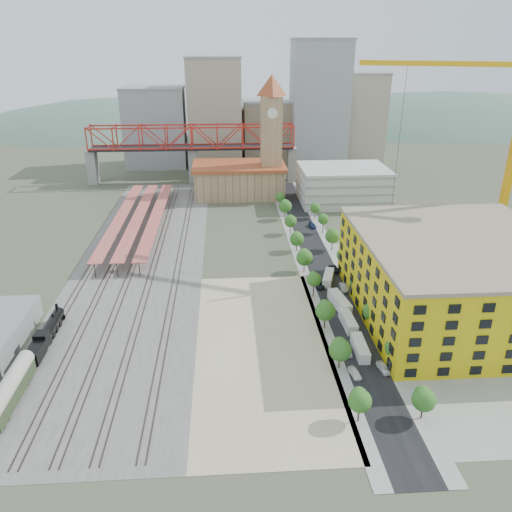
{
  "coord_description": "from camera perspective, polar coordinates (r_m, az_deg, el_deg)",
  "views": [
    {
      "loc": [
        -11.23,
        -120.56,
        59.63
      ],
      "look_at": [
        -3.72,
        -6.08,
        10.0
      ],
      "focal_mm": 35.0,
      "sensor_mm": 36.0,
      "label": 1
    }
  ],
  "objects": [
    {
      "name": "ground",
      "position": [
        134.96,
        1.41,
        -2.83
      ],
      "size": [
        400.0,
        400.0,
        0.0
      ],
      "primitive_type": "plane",
      "color": "#474C38",
      "rests_on": "ground"
    },
    {
      "name": "ballast_strip",
      "position": [
        152.4,
        -12.8,
        -0.24
      ],
      "size": [
        36.0,
        165.0,
        0.06
      ],
      "primitive_type": "cube",
      "color": "#605E59",
      "rests_on": "ground"
    },
    {
      "name": "dirt_lot",
      "position": [
        107.4,
        0.75,
        -10.31
      ],
      "size": [
        28.0,
        67.0,
        0.06
      ],
      "primitive_type": "cube",
      "color": "tan",
      "rests_on": "ground"
    },
    {
      "name": "street_asphalt",
      "position": [
        150.56,
        6.98,
        -0.11
      ],
      "size": [
        12.0,
        170.0,
        0.06
      ],
      "primitive_type": "cube",
      "color": "black",
      "rests_on": "ground"
    },
    {
      "name": "sidewalk_west",
      "position": [
        149.67,
        4.91,
        -0.17
      ],
      "size": [
        3.0,
        170.0,
        0.04
      ],
      "primitive_type": "cube",
      "color": "gray",
      "rests_on": "ground"
    },
    {
      "name": "sidewalk_east",
      "position": [
        151.66,
        9.02,
        -0.06
      ],
      "size": [
        3.0,
        170.0,
        0.04
      ],
      "primitive_type": "cube",
      "color": "gray",
      "rests_on": "ground"
    },
    {
      "name": "construction_pad",
      "position": [
        129.71,
        22.57,
        -5.93
      ],
      "size": [
        50.0,
        90.0,
        0.06
      ],
      "primitive_type": "cube",
      "color": "gray",
      "rests_on": "ground"
    },
    {
      "name": "rail_tracks",
      "position": [
        152.65,
        -13.47,
        -0.22
      ],
      "size": [
        26.56,
        160.0,
        0.18
      ],
      "color": "#382B23",
      "rests_on": "ground"
    },
    {
      "name": "platform_canopies",
      "position": [
        177.17,
        -13.27,
        4.45
      ],
      "size": [
        16.0,
        80.0,
        4.12
      ],
      "color": "#BE6449",
      "rests_on": "ground"
    },
    {
      "name": "station_hall",
      "position": [
        209.46,
        -1.95,
        8.73
      ],
      "size": [
        38.0,
        24.0,
        13.1
      ],
      "color": "tan",
      "rests_on": "ground"
    },
    {
      "name": "clock_tower",
      "position": [
        203.83,
        1.76,
        14.65
      ],
      "size": [
        12.0,
        12.0,
        52.0
      ],
      "color": "tan",
      "rests_on": "ground"
    },
    {
      "name": "parking_garage",
      "position": [
        203.25,
        9.92,
        8.04
      ],
      "size": [
        34.0,
        26.0,
        14.0
      ],
      "primitive_type": "cube",
      "color": "silver",
      "rests_on": "ground"
    },
    {
      "name": "truss_bridge",
      "position": [
        229.62,
        -7.32,
        12.98
      ],
      "size": [
        94.0,
        9.6,
        25.6
      ],
      "color": "gray",
      "rests_on": "ground"
    },
    {
      "name": "construction_building",
      "position": [
        124.36,
        21.99,
        -2.24
      ],
      "size": [
        44.6,
        50.6,
        18.8
      ],
      "color": "gold",
      "rests_on": "ground"
    },
    {
      "name": "street_trees",
      "position": [
        141.64,
        7.69,
        -1.73
      ],
      "size": [
        15.4,
        124.4,
        8.0
      ],
      "color": "#31621D",
      "rests_on": "ground"
    },
    {
      "name": "skyline",
      "position": [
        266.09,
        0.33,
        15.44
      ],
      "size": [
        133.0,
        46.0,
        60.0
      ],
      "color": "#9EA0A3",
      "rests_on": "ground"
    },
    {
      "name": "distant_hills",
      "position": [
        409.12,
        4.42,
        3.43
      ],
      "size": [
        647.0,
        264.0,
        227.0
      ],
      "color": "#4C6B59",
      "rests_on": "ground"
    },
    {
      "name": "locomotive",
      "position": [
        117.12,
        -22.76,
        -8.17
      ],
      "size": [
        2.67,
        20.59,
        5.15
      ],
      "color": "black",
      "rests_on": "ground"
    },
    {
      "name": "coach",
      "position": [
        101.26,
        -26.26,
        -13.51
      ],
      "size": [
        2.96,
        17.16,
        5.39
      ],
      "color": "#25361D",
      "rests_on": "ground"
    },
    {
      "name": "tower_crane",
      "position": [
        154.39,
        26.39,
        13.38
      ],
      "size": [
        55.55,
        24.38,
        63.18
      ],
      "color": "#ECA40F",
      "rests_on": "ground"
    },
    {
      "name": "site_trailer_a",
      "position": [
        107.08,
        11.81,
        -10.24
      ],
      "size": [
        2.58,
        8.88,
        2.41
      ],
      "primitive_type": "cube",
      "rotation": [
        0.0,
        0.0,
        -0.03
      ],
      "color": "silver",
      "rests_on": "ground"
    },
    {
      "name": "site_trailer_b",
      "position": [
        115.74,
        10.48,
        -7.36
      ],
      "size": [
        2.62,
        8.95,
        2.43
      ],
      "primitive_type": "cube",
      "rotation": [
        0.0,
        0.0,
        0.03
      ],
      "color": "silver",
      "rests_on": "ground"
    },
    {
      "name": "site_trailer_c",
      "position": [
        123.11,
        9.53,
        -5.22
      ],
      "size": [
        4.13,
        10.16,
        2.7
      ],
      "primitive_type": "cube",
      "rotation": [
        0.0,
        0.0,
        0.16
      ],
      "color": "silver",
      "rests_on": "ground"
    },
    {
      "name": "site_trailer_d",
      "position": [
        135.21,
        8.25,
        -2.48
      ],
      "size": [
        4.78,
        8.98,
        2.38
      ],
      "primitive_type": "cube",
      "rotation": [
        0.0,
        0.0,
        -0.3
      ],
      "color": "silver",
      "rests_on": "ground"
    },
    {
      "name": "car_0",
      "position": [
        100.62,
        11.22,
        -12.99
      ],
      "size": [
        2.23,
        4.23,
        1.37
      ],
      "primitive_type": "imported",
      "rotation": [
        0.0,
        0.0,
        0.16
      ],
      "color": "white",
      "rests_on": "ground"
    },
    {
      "name": "car_1",
      "position": [
        106.51,
        10.23,
        -10.63
      ],
      "size": [
        1.88,
        4.37,
        1.4
      ],
      "primitive_type": "imported",
      "rotation": [
        0.0,
        0.0,
        0.1
      ],
      "color": "#ADADB3",
      "rests_on": "ground"
    },
    {
      "name": "car_2",
      "position": [
        132.29,
        7.22,
        -3.28
      ],
      "size": [
        2.5,
        4.91,
        1.33
      ],
      "primitive_type": "imported",
      "rotation": [
        0.0,
        0.0,
        0.06
      ],
      "color": "black",
      "rests_on": "ground"
    },
    {
      "name": "car_3",
      "position": [
        147.91,
        5.99,
        -0.23
      ],
      "size": [
        2.23,
        4.81,
        1.36
      ],
      "primitive_type": "imported",
      "rotation": [
        0.0,
        0.0,
        0.07
      ],
      "color": "navy",
      "rests_on": "ground"
    },
    {
      "name": "car_4",
      "position": [
        103.13,
        14.36,
        -12.3
      ],
      "size": [
        2.31,
        4.37,
        1.42
      ],
      "primitive_type": "imported",
      "rotation": [
        0.0,
        0.0,
        0.16
      ],
      "color": "white",
      "rests_on": "ground"
    },
    {
      "name": "car_5",
      "position": [
        131.59,
        9.96,
        -3.56
      ],
      "size": [
        1.64,
        4.69,
        1.55
      ],
      "primitive_type": "imported",
      "rotation": [
        0.0,
        0.0,
        0.0
      ],
      "color": "#97969B",
      "rests_on": "ground"
    },
    {
      "name": "car_6",
      "position": [
        141.71,
        8.92,
        -1.5
      ],
      "size": [
        2.56,
        4.9,
        1.32
      ],
      "primitive_type": "imported",
      "rotation": [
        0.0,
        0.0,
        0.08
      ],
      "color": "black",
      "rests_on": "ground"
    },
    {
      "name": "car_7",
      "position": [
        174.39,
        6.47,
        3.48
      ],
      "size": [
        2.51,
        4.93,
        1.37
      ],
      "primitive_type": "imported",
      "rotation": [
        0.0,
        0.0,
        0.13
      ],
      "color": "navy",
      "rests_on": "ground"
    }
  ]
}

